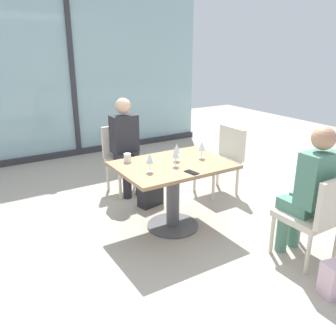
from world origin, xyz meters
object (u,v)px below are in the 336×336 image
object	(u,v)px
coffee_cup	(127,158)
chair_near_window	(124,155)
chair_far_right	(223,156)
person_front_right	(310,187)
wine_glass_3	(202,146)
cell_phone_on_table	(191,172)
person_near_window	(126,142)
wine_glass_1	(150,159)
wine_glass_2	(177,149)
dining_table_main	(173,181)
chair_front_right	(318,213)
handbag_1	(150,195)
wine_glass_0	(176,154)

from	to	relation	value
coffee_cup	chair_near_window	bearing A→B (deg)	67.99
chair_far_right	person_front_right	xyz separation A→B (m)	(-0.36, -1.60, 0.20)
wine_glass_3	cell_phone_on_table	bearing A→B (deg)	-138.50
person_front_right	person_near_window	world-z (taller)	same
chair_near_window	wine_glass_1	distance (m)	1.41
wine_glass_2	dining_table_main	bearing A→B (deg)	-144.03
wine_glass_1	cell_phone_on_table	size ratio (longest dim) A/B	1.28
person_front_right	cell_phone_on_table	xyz separation A→B (m)	(-0.73, 0.79, 0.03)
chair_front_right	wine_glass_2	bearing A→B (deg)	116.55
person_front_right	wine_glass_1	size ratio (longest dim) A/B	6.81
dining_table_main	chair_near_window	xyz separation A→B (m)	(0.00, 1.23, -0.03)
chair_near_window	coffee_cup	world-z (taller)	chair_near_window
person_near_window	wine_glass_3	size ratio (longest dim) A/B	6.81
chair_front_right	coffee_cup	distance (m)	1.90
dining_table_main	handbag_1	distance (m)	0.72
chair_far_right	coffee_cup	distance (m)	1.50
person_front_right	coffee_cup	xyz separation A→B (m)	(-1.10, 1.42, 0.08)
person_front_right	cell_phone_on_table	size ratio (longest dim) A/B	8.75
chair_far_right	cell_phone_on_table	distance (m)	1.38
chair_near_window	person_near_window	xyz separation A→B (m)	(-0.00, -0.11, 0.20)
wine_glass_2	handbag_1	bearing A→B (deg)	92.60
chair_front_right	chair_near_window	size ratio (longest dim) A/B	1.00
chair_front_right	wine_glass_2	xyz separation A→B (m)	(-0.64, 1.29, 0.37)
wine_glass_0	chair_front_right	bearing A→B (deg)	-56.92
person_near_window	wine_glass_2	distance (m)	1.08
wine_glass_2	handbag_1	distance (m)	0.90
wine_glass_1	coffee_cup	bearing A→B (deg)	97.42
chair_near_window	chair_front_right	bearing A→B (deg)	-73.60
dining_table_main	person_front_right	world-z (taller)	person_front_right
wine_glass_0	cell_phone_on_table	world-z (taller)	wine_glass_0
chair_far_right	wine_glass_0	distance (m)	1.30
chair_near_window	person_near_window	bearing A→B (deg)	-90.00
chair_front_right	person_front_right	size ratio (longest dim) A/B	0.69
wine_glass_0	wine_glass_3	xyz separation A→B (m)	(0.38, 0.07, 0.00)
wine_glass_1	wine_glass_2	bearing A→B (deg)	20.73
wine_glass_0	handbag_1	xyz separation A→B (m)	(0.08, 0.68, -0.72)
person_front_right	wine_glass_0	world-z (taller)	person_front_right
dining_table_main	wine_glass_1	xyz separation A→B (m)	(-0.33, -0.10, 0.33)
wine_glass_0	dining_table_main	bearing A→B (deg)	74.42
dining_table_main	wine_glass_2	xyz separation A→B (m)	(0.08, 0.06, 0.33)
chair_far_right	coffee_cup	xyz separation A→B (m)	(-1.46, -0.19, 0.28)
wine_glass_1	coffee_cup	size ratio (longest dim) A/B	2.06
wine_glass_0	coffee_cup	distance (m)	0.53
dining_table_main	wine_glass_2	world-z (taller)	wine_glass_2
chair_front_right	handbag_1	bearing A→B (deg)	110.04
person_near_window	coffee_cup	bearing A→B (deg)	-114.61
wine_glass_3	wine_glass_2	bearing A→B (deg)	166.57
chair_front_right	person_near_window	world-z (taller)	person_near_window
dining_table_main	chair_near_window	world-z (taller)	chair_near_window
chair_front_right	coffee_cup	world-z (taller)	chair_front_right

